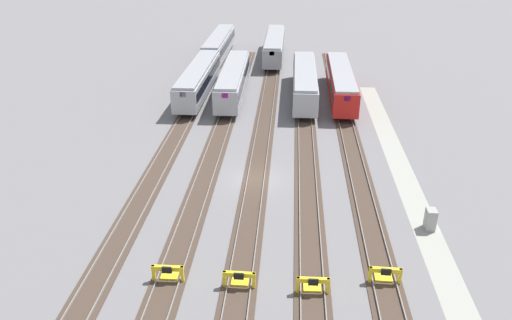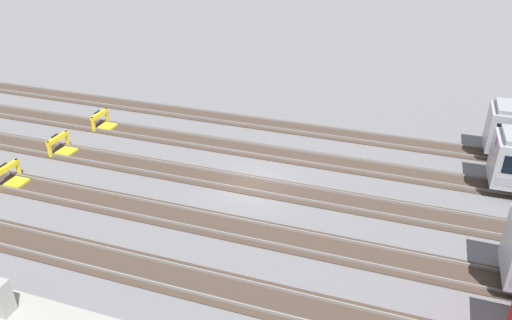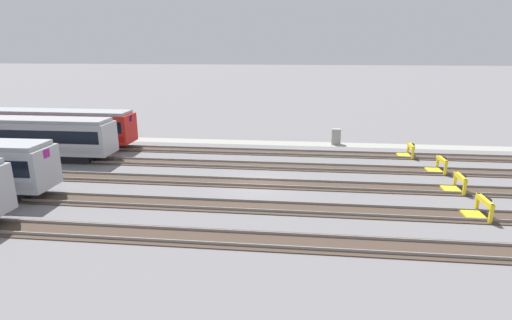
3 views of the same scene
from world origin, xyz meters
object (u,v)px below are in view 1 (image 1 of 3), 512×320
at_px(subway_car_back_row_leftmost, 341,83).
at_px(bumper_stop_far_inner_track, 169,272).
at_px(subway_car_front_row_rightmost, 219,45).
at_px(bumper_stop_near_inner_track, 313,284).
at_px(bumper_stop_nearest_track, 384,274).
at_px(bumper_stop_middle_track, 240,278).
at_px(subway_car_front_row_centre, 199,80).
at_px(subway_car_front_row_leftmost, 304,82).
at_px(subway_car_front_row_left_inner, 233,80).
at_px(subway_car_front_row_right_inner, 274,46).
at_px(electrical_cabinet, 430,219).

bearing_deg(subway_car_back_row_leftmost, bumper_stop_far_inner_track, 159.51).
bearing_deg(subway_car_front_row_rightmost, bumper_stop_near_inner_track, -166.35).
bearing_deg(bumper_stop_nearest_track, bumper_stop_middle_track, 96.67).
xyz_separation_m(subway_car_front_row_centre, subway_car_back_row_leftmost, (0.00, -17.76, 0.00)).
distance_m(subway_car_front_row_leftmost, bumper_stop_near_inner_track, 36.26).
height_order(subway_car_front_row_leftmost, bumper_stop_far_inner_track, subway_car_front_row_leftmost).
xyz_separation_m(subway_car_front_row_left_inner, subway_car_front_row_centre, (0.00, 4.40, 0.00)).
xyz_separation_m(subway_car_front_row_right_inner, electrical_cabinet, (-47.81, -13.19, -1.24)).
bearing_deg(bumper_stop_middle_track, subway_car_front_row_rightmost, 9.23).
xyz_separation_m(bumper_stop_far_inner_track, electrical_cabinet, (6.88, -17.59, 0.29)).
height_order(subway_car_front_row_leftmost, subway_car_front_row_rightmost, same).
bearing_deg(subway_car_front_row_rightmost, subway_car_front_row_centre, -179.92).
height_order(subway_car_front_row_left_inner, subway_car_back_row_leftmost, same).
bearing_deg(subway_car_front_row_rightmost, bumper_stop_middle_track, -170.77).
bearing_deg(subway_car_front_row_right_inner, electrical_cabinet, -164.58).
relative_size(subway_car_front_row_left_inner, subway_car_front_row_centre, 1.00).
distance_m(subway_car_front_row_centre, bumper_stop_near_inner_track, 38.63).
relative_size(subway_car_front_row_rightmost, subway_car_back_row_leftmost, 1.00).
distance_m(subway_car_front_row_centre, electrical_cabinet, 36.31).
bearing_deg(subway_car_front_row_right_inner, subway_car_back_row_leftmost, -154.69).
distance_m(subway_car_front_row_centre, bumper_stop_nearest_track, 39.26).
height_order(subway_car_front_row_leftmost, bumper_stop_near_inner_track, subway_car_front_row_leftmost).
relative_size(subway_car_front_row_leftmost, subway_car_front_row_rightmost, 1.00).
bearing_deg(subway_car_front_row_centre, subway_car_front_row_left_inner, -90.00).
bearing_deg(subway_car_back_row_leftmost, subway_car_front_row_leftmost, 90.00).
height_order(bumper_stop_far_inner_track, electrical_cabinet, electrical_cabinet).
bearing_deg(subway_car_back_row_leftmost, bumper_stop_middle_track, 166.13).
relative_size(subway_car_front_row_centre, subway_car_front_row_rightmost, 1.00).
relative_size(subway_car_front_row_left_inner, bumper_stop_far_inner_track, 9.01).
xyz_separation_m(subway_car_front_row_rightmost, bumper_stop_near_inner_track, (-54.93, -13.34, -1.53)).
bearing_deg(bumper_stop_middle_track, subway_car_front_row_leftmost, -7.02).
height_order(subway_car_front_row_centre, subway_car_front_row_rightmost, same).
relative_size(subway_car_front_row_rightmost, electrical_cabinet, 11.27).
distance_m(subway_car_front_row_centre, subway_car_front_row_right_inner, 20.89).
height_order(subway_car_front_row_right_inner, bumper_stop_nearest_track, subway_car_front_row_right_inner).
bearing_deg(bumper_stop_nearest_track, subway_car_front_row_right_inner, 9.46).
xyz_separation_m(subway_car_front_row_centre, bumper_stop_nearest_track, (-34.97, -17.78, -1.53)).
height_order(subway_car_front_row_left_inner, bumper_stop_nearest_track, subway_car_front_row_left_inner).
distance_m(subway_car_front_row_leftmost, bumper_stop_nearest_track, 35.29).
bearing_deg(bumper_stop_nearest_track, subway_car_front_row_leftmost, 7.30).
bearing_deg(subway_car_back_row_leftmost, subway_car_front_row_right_inner, 25.31).
bearing_deg(subway_car_back_row_leftmost, electrical_cabinet, -171.66).
bearing_deg(subway_car_front_row_left_inner, subway_car_front_row_rightmost, 13.29).
bearing_deg(bumper_stop_far_inner_track, subway_car_front_row_left_inner, 0.01).
bearing_deg(subway_car_front_row_leftmost, subway_car_front_row_right_inner, 13.35).
distance_m(subway_car_front_row_left_inner, bumper_stop_far_inner_track, 35.78).
bearing_deg(bumper_stop_near_inner_track, subway_car_front_row_right_inner, 4.67).
distance_m(subway_car_front_row_left_inner, bumper_stop_middle_track, 36.32).
bearing_deg(subway_car_front_row_rightmost, subway_car_front_row_left_inner, -166.71).
xyz_separation_m(subway_car_front_row_left_inner, electrical_cabinet, (-28.87, -17.60, -1.24)).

